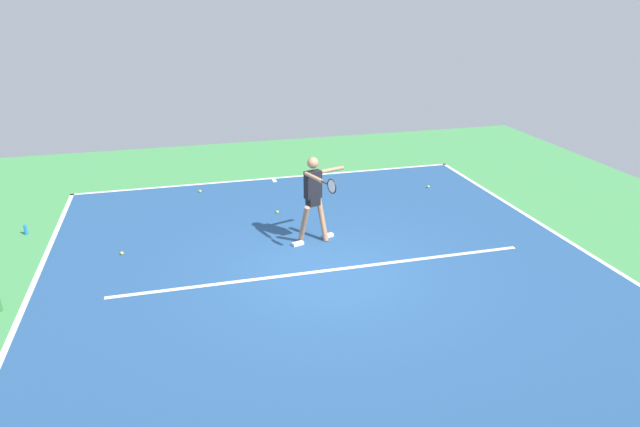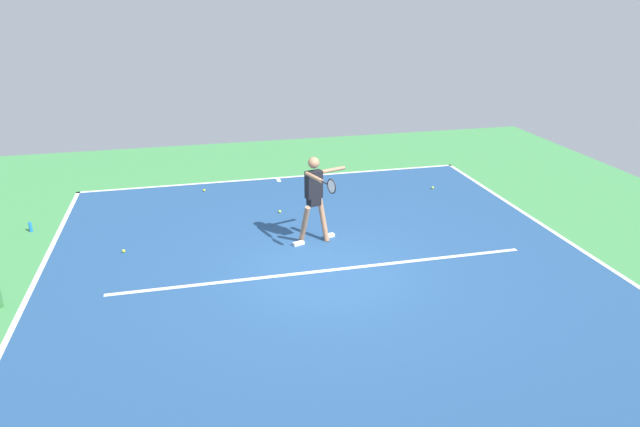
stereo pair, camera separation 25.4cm
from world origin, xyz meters
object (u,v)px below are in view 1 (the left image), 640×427
at_px(tennis_player, 314,194).
at_px(tennis_ball_near_player, 428,187).
at_px(water_bottle, 26,230).
at_px(tennis_ball_centre_court, 307,198).
at_px(tennis_ball_far_corner, 200,191).
at_px(tennis_ball_near_service_line, 277,212).
at_px(tennis_ball_by_baseline, 122,253).

xyz_separation_m(tennis_player, tennis_ball_near_player, (-3.81, -2.56, -1.04)).
bearing_deg(water_bottle, tennis_ball_centre_court, -174.75).
relative_size(tennis_ball_far_corner, tennis_ball_centre_court, 1.00).
distance_m(tennis_ball_far_corner, tennis_ball_near_service_line, 2.60).
bearing_deg(tennis_ball_far_corner, water_bottle, 25.25).
bearing_deg(tennis_ball_by_baseline, tennis_ball_far_corner, -117.44).
bearing_deg(tennis_ball_near_player, tennis_ball_centre_court, 0.25).
bearing_deg(tennis_ball_near_player, tennis_ball_near_service_line, 10.20).
xyz_separation_m(tennis_ball_by_baseline, tennis_ball_near_service_line, (-3.45, -1.41, 0.00)).
bearing_deg(tennis_ball_near_service_line, tennis_ball_centre_court, -140.03).
bearing_deg(tennis_ball_by_baseline, water_bottle, -37.22).
height_order(tennis_ball_by_baseline, tennis_ball_near_service_line, same).
relative_size(tennis_ball_centre_court, tennis_ball_near_service_line, 1.00).
bearing_deg(tennis_player, water_bottle, -36.45).
distance_m(tennis_ball_centre_court, water_bottle, 6.45).
height_order(tennis_ball_near_player, tennis_ball_far_corner, same).
relative_size(tennis_ball_far_corner, water_bottle, 0.30).
relative_size(tennis_ball_near_service_line, water_bottle, 0.30).
height_order(tennis_player, tennis_ball_near_player, tennis_player).
xyz_separation_m(tennis_ball_near_player, tennis_ball_by_baseline, (7.72, 2.18, 0.00)).
bearing_deg(tennis_ball_near_player, tennis_player, 33.88).
xyz_separation_m(tennis_ball_near_player, tennis_ball_centre_court, (3.37, 0.01, 0.00)).
distance_m(tennis_player, tennis_ball_centre_court, 2.79).
xyz_separation_m(tennis_ball_far_corner, tennis_ball_centre_court, (-2.59, 1.22, 0.00)).
xyz_separation_m(tennis_player, tennis_ball_far_corner, (2.15, -3.76, -1.04)).
relative_size(tennis_ball_near_player, tennis_ball_by_baseline, 1.00).
relative_size(tennis_ball_centre_court, water_bottle, 0.30).
xyz_separation_m(tennis_ball_by_baseline, water_bottle, (2.07, -1.58, 0.08)).
bearing_deg(tennis_ball_centre_court, tennis_ball_near_player, -179.75).
relative_size(tennis_player, tennis_ball_centre_court, 28.25).
distance_m(tennis_player, water_bottle, 6.37).
distance_m(tennis_ball_far_corner, water_bottle, 4.24).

